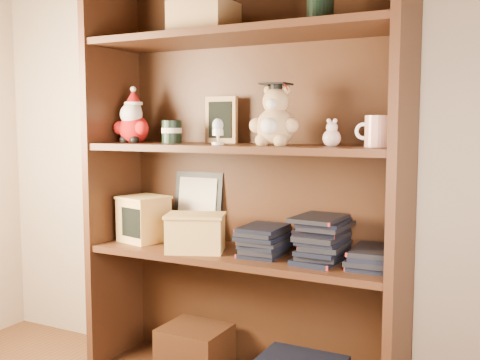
{
  "coord_description": "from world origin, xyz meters",
  "views": [
    {
      "loc": [
        0.81,
        -0.51,
        1.02
      ],
      "look_at": [
        -0.13,
        1.3,
        0.82
      ],
      "focal_mm": 42.0,
      "sensor_mm": 36.0,
      "label": 1
    }
  ],
  "objects_px": {
    "bookcase": "(246,190)",
    "treats_box": "(144,218)",
    "grad_teddy_bear": "(275,121)",
    "teacher_mug": "(377,131)"
  },
  "relations": [
    {
      "from": "bookcase",
      "to": "teacher_mug",
      "type": "height_order",
      "value": "bookcase"
    },
    {
      "from": "grad_teddy_bear",
      "to": "teacher_mug",
      "type": "height_order",
      "value": "grad_teddy_bear"
    },
    {
      "from": "grad_teddy_bear",
      "to": "teacher_mug",
      "type": "bearing_deg",
      "value": 1.09
    },
    {
      "from": "bookcase",
      "to": "grad_teddy_bear",
      "type": "relative_size",
      "value": 7.15
    },
    {
      "from": "bookcase",
      "to": "treats_box",
      "type": "distance_m",
      "value": 0.46
    },
    {
      "from": "grad_teddy_bear",
      "to": "treats_box",
      "type": "xyz_separation_m",
      "value": [
        -0.58,
        0.01,
        -0.39
      ]
    },
    {
      "from": "bookcase",
      "to": "treats_box",
      "type": "bearing_deg",
      "value": -173.29
    },
    {
      "from": "treats_box",
      "to": "grad_teddy_bear",
      "type": "bearing_deg",
      "value": -0.59
    },
    {
      "from": "teacher_mug",
      "to": "treats_box",
      "type": "bearing_deg",
      "value": -179.95
    },
    {
      "from": "bookcase",
      "to": "treats_box",
      "type": "height_order",
      "value": "bookcase"
    }
  ]
}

